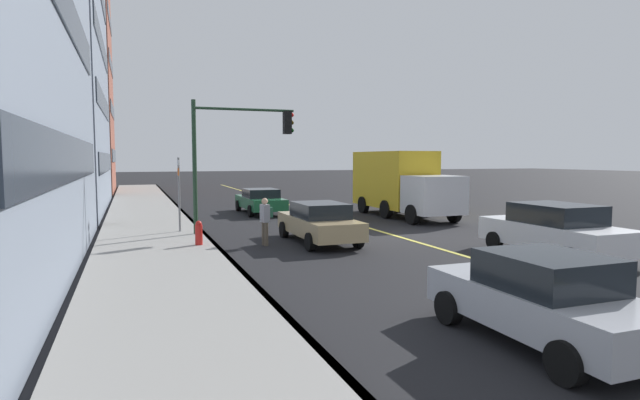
# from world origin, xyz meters

# --- Properties ---
(ground) EXTENTS (200.00, 200.00, 0.00)m
(ground) POSITION_xyz_m (0.00, 0.00, 0.00)
(ground) COLOR black
(sidewalk_slab) EXTENTS (80.00, 3.81, 0.15)m
(sidewalk_slab) POSITION_xyz_m (0.00, 8.72, 0.07)
(sidewalk_slab) COLOR gray
(sidewalk_slab) RESTS_ON ground
(curb_edge) EXTENTS (80.00, 0.16, 0.15)m
(curb_edge) POSITION_xyz_m (0.00, 6.90, 0.07)
(curb_edge) COLOR slate
(curb_edge) RESTS_ON ground
(lane_stripe_center) EXTENTS (80.00, 0.16, 0.01)m
(lane_stripe_center) POSITION_xyz_m (0.00, 0.00, 0.01)
(lane_stripe_center) COLOR #D8CC4C
(lane_stripe_center) RESTS_ON ground
(building_glass_right) EXTENTS (11.18, 12.56, 26.25)m
(building_glass_right) POSITION_xyz_m (31.74, 17.07, 13.12)
(building_glass_right) COLOR brown
(building_glass_right) RESTS_ON ground
(car_silver) EXTENTS (4.00, 1.89, 1.47)m
(car_silver) POSITION_xyz_m (-11.02, 3.34, 0.74)
(car_silver) COLOR #A8AAB2
(car_silver) RESTS_ON ground
(car_green) EXTENTS (4.76, 1.97, 1.33)m
(car_green) POSITION_xyz_m (9.49, 2.94, 0.69)
(car_green) COLOR #1E6038
(car_green) RESTS_ON ground
(car_white) EXTENTS (4.66, 2.09, 1.60)m
(car_white) POSITION_xyz_m (-5.44, -2.49, 0.82)
(car_white) COLOR silver
(car_white) RESTS_ON ground
(car_tan) EXTENTS (4.55, 1.89, 1.42)m
(car_tan) POSITION_xyz_m (-0.55, 3.28, 0.73)
(car_tan) COLOR tan
(car_tan) RESTS_ON ground
(truck_yellow) EXTENTS (7.49, 2.48, 3.31)m
(truck_yellow) POSITION_xyz_m (5.63, -3.44, 1.73)
(truck_yellow) COLOR silver
(truck_yellow) RESTS_ON ground
(pedestrian_with_backpack) EXTENTS (0.41, 0.40, 1.63)m
(pedestrian_with_backpack) POSITION_xyz_m (-0.48, 5.19, 0.94)
(pedestrian_with_backpack) COLOR brown
(pedestrian_with_backpack) RESTS_ON ground
(traffic_light_mast) EXTENTS (0.28, 3.93, 5.11)m
(traffic_light_mast) POSITION_xyz_m (2.08, 5.65, 3.53)
(traffic_light_mast) COLOR #1E3823
(traffic_light_mast) RESTS_ON ground
(street_sign_post) EXTENTS (0.60, 0.08, 3.00)m
(street_sign_post) POSITION_xyz_m (2.95, 7.72, 1.76)
(street_sign_post) COLOR slate
(street_sign_post) RESTS_ON ground
(fire_hydrant) EXTENTS (0.24, 0.24, 0.94)m
(fire_hydrant) POSITION_xyz_m (-0.44, 7.42, 0.47)
(fire_hydrant) COLOR red
(fire_hydrant) RESTS_ON ground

